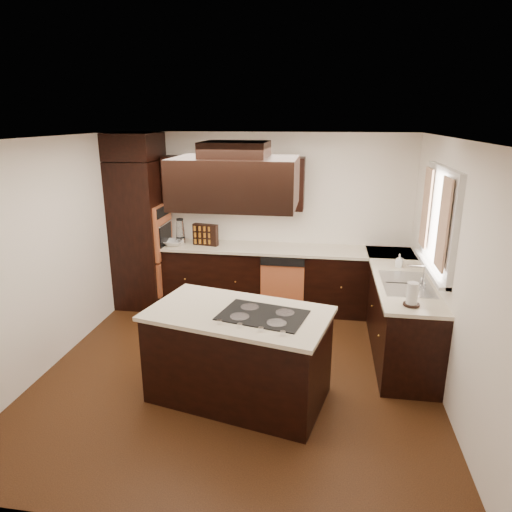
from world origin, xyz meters
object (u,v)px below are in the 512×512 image
range_hood (236,182)px  oven_column (140,234)px  island (239,357)px  spice_rack (206,235)px

range_hood → oven_column: bearing=129.7°
island → range_hood: bearing=-71.2°
island → oven_column: bearing=143.6°
island → range_hood: range_hood is taller
oven_column → island: oven_column is taller
oven_column → spice_rack: size_ratio=5.72×
range_hood → spice_rack: 2.73m
oven_column → spice_rack: 0.96m
oven_column → island: (1.87, -2.18, -0.62)m
island → range_hood: size_ratio=1.58×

